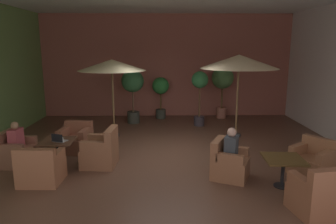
{
  "coord_description": "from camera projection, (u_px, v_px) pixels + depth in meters",
  "views": [
    {
      "loc": [
        -0.13,
        -7.86,
        2.82
      ],
      "look_at": [
        0.0,
        0.49,
        1.06
      ],
      "focal_mm": 33.4,
      "sensor_mm": 36.0,
      "label": 1
    }
  ],
  "objects": [
    {
      "name": "patron_blue_shirt",
      "position": [
        231.0,
        145.0,
        6.67
      ],
      "size": [
        0.36,
        0.41,
        0.68
      ],
      "color": "#353A41",
      "rests_on": "ground_plane"
    },
    {
      "name": "patio_umbrella_tall_red",
      "position": [
        239.0,
        62.0,
        9.51
      ],
      "size": [
        2.4,
        2.4,
        2.57
      ],
      "color": "#2D2D2D",
      "rests_on": "ground_plane"
    },
    {
      "name": "ground_plane",
      "position": [
        168.0,
        155.0,
        8.28
      ],
      "size": [
        10.08,
        9.74,
        0.02
      ],
      "primitive_type": "cube",
      "color": "brown"
    },
    {
      "name": "patron_by_window",
      "position": [
        16.0,
        136.0,
        7.47
      ],
      "size": [
        0.24,
        0.39,
        0.63
      ],
      "color": "#AA444A",
      "rests_on": "ground_plane"
    },
    {
      "name": "cafe_table_front_left",
      "position": [
        58.0,
        145.0,
        7.48
      ],
      "size": [
        0.78,
        0.78,
        0.61
      ],
      "color": "black",
      "rests_on": "ground_plane"
    },
    {
      "name": "wall_back_brick",
      "position": [
        166.0,
        66.0,
        12.58
      ],
      "size": [
        10.08,
        0.08,
        4.07
      ],
      "primitive_type": "cube",
      "color": "#945144",
      "rests_on": "ground_plane"
    },
    {
      "name": "armchair_front_left_south",
      "position": [
        16.0,
        152.0,
        7.55
      ],
      "size": [
        0.78,
        0.85,
        0.8
      ],
      "color": "brown",
      "rests_on": "ground_plane"
    },
    {
      "name": "cafe_table_front_right",
      "position": [
        283.0,
        163.0,
        6.3
      ],
      "size": [
        0.82,
        0.82,
        0.61
      ],
      "color": "black",
      "rests_on": "ground_plane"
    },
    {
      "name": "patio_umbrella_center_beige",
      "position": [
        112.0,
        66.0,
        9.52
      ],
      "size": [
        2.08,
        2.08,
        2.42
      ],
      "color": "#2D2D2D",
      "rests_on": "ground_plane"
    },
    {
      "name": "armchair_front_left_north",
      "position": [
        101.0,
        152.0,
        7.47
      ],
      "size": [
        0.82,
        0.82,
        0.92
      ],
      "color": "brown",
      "rests_on": "ground_plane"
    },
    {
      "name": "armchair_front_left_east",
      "position": [
        76.0,
        140.0,
        8.53
      ],
      "size": [
        0.87,
        0.89,
        0.78
      ],
      "color": "brown",
      "rests_on": "ground_plane"
    },
    {
      "name": "armchair_front_left_west",
      "position": [
        41.0,
        169.0,
        6.5
      ],
      "size": [
        0.83,
        0.77,
        0.83
      ],
      "color": "brown",
      "rests_on": "ground_plane"
    },
    {
      "name": "iced_drink_cup",
      "position": [
        62.0,
        140.0,
        7.32
      ],
      "size": [
        0.08,
        0.08,
        0.11
      ],
      "primitive_type": "cylinder",
      "color": "silver",
      "rests_on": "cafe_table_front_left"
    },
    {
      "name": "armchair_front_right_south",
      "position": [
        229.0,
        164.0,
        6.78
      ],
      "size": [
        0.96,
        0.94,
        0.84
      ],
      "color": "brown",
      "rests_on": "ground_plane"
    },
    {
      "name": "potted_tree_left_corner",
      "position": [
        133.0,
        86.0,
        11.45
      ],
      "size": [
        0.82,
        0.82,
        1.98
      ],
      "color": "#35362E",
      "rests_on": "ground_plane"
    },
    {
      "name": "open_laptop",
      "position": [
        59.0,
        139.0,
        7.37
      ],
      "size": [
        0.37,
        0.32,
        0.2
      ],
      "color": "#9EA0A5",
      "rests_on": "cafe_table_front_left"
    },
    {
      "name": "armchair_front_right_north",
      "position": [
        319.0,
        196.0,
        5.27
      ],
      "size": [
        0.88,
        0.87,
        0.92
      ],
      "color": "brown",
      "rests_on": "ground_plane"
    },
    {
      "name": "armchair_front_right_east",
      "position": [
        312.0,
        161.0,
        6.98
      ],
      "size": [
        1.04,
        1.06,
        0.8
      ],
      "color": "brown",
      "rests_on": "ground_plane"
    },
    {
      "name": "potted_tree_mid_left",
      "position": [
        200.0,
        88.0,
        11.04
      ],
      "size": [
        0.6,
        0.6,
        1.96
      ],
      "color": "#342D33",
      "rests_on": "ground_plane"
    },
    {
      "name": "potted_tree_right_corner",
      "position": [
        161.0,
        91.0,
        12.25
      ],
      "size": [
        0.66,
        0.66,
        1.63
      ],
      "color": "#34362E",
      "rests_on": "ground_plane"
    },
    {
      "name": "potted_tree_mid_right",
      "position": [
        222.0,
        81.0,
        12.22
      ],
      "size": [
        0.86,
        0.86,
        2.04
      ],
      "color": "#A15E4C",
      "rests_on": "ground_plane"
    }
  ]
}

